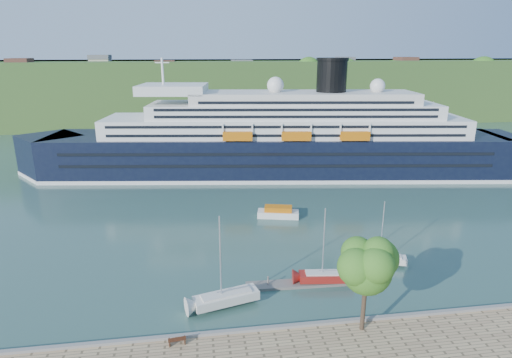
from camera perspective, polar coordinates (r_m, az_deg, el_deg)
name	(u,v)px	position (r m, az deg, el deg)	size (l,w,h in m)	color
ground	(301,333)	(47.26, 6.07, -19.77)	(400.00, 400.00, 0.00)	#2F544C
far_hillside	(217,90)	(182.62, -5.25, 11.69)	(400.00, 50.00, 24.00)	#366126
quay_coping	(302,325)	(46.43, 6.18, -18.78)	(220.00, 0.50, 0.30)	slate
cruise_ship	(275,118)	(98.39, 2.55, 8.15)	(118.46, 17.25, 26.60)	black
park_bench	(177,339)	(44.33, -10.49, -20.28)	(1.75, 0.72, 1.12)	#422213
promenade_tree	(366,281)	(44.25, 14.42, -13.05)	(6.59, 6.59, 10.91)	#306219
floating_pontoon	(311,283)	(55.43, 7.32, -13.58)	(16.23, 1.98, 0.36)	slate
sailboat_white_near	(225,264)	(48.39, -4.09, -11.29)	(8.25, 2.29, 10.66)	silver
sailboat_red	(328,249)	(53.66, 9.53, -9.15)	(7.46, 2.07, 9.63)	maroon
sailboat_white_far	(385,235)	(60.12, 16.86, -7.21)	(6.75, 1.88, 8.72)	silver
tender_launch	(278,212)	(75.03, 2.98, -4.38)	(7.21, 2.47, 1.99)	#C9650B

